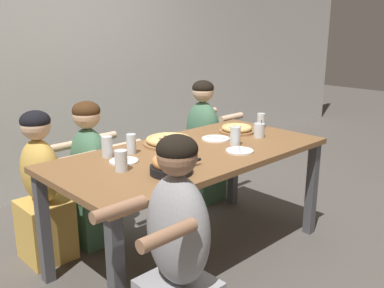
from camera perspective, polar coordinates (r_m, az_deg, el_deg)
name	(u,v)px	position (r m, az deg, el deg)	size (l,w,h in m)	color
ground_plane	(192,254)	(3.27, 0.00, -14.40)	(18.00, 18.00, 0.00)	#514C47
restaurant_back_panel	(56,29)	(4.36, -17.62, 14.45)	(10.00, 0.06, 3.20)	silver
dining_table	(192,163)	(2.98, 0.00, -2.52)	(1.97, 0.94, 0.80)	brown
pizza_board_main	(169,141)	(3.10, -3.14, 0.42)	(0.37, 0.37, 0.06)	#996B42
pizza_board_second	(237,129)	(3.47, 5.98, 2.00)	(0.28, 0.28, 0.05)	#996B42
skillet_bowl	(171,164)	(2.50, -2.79, -2.69)	(0.37, 0.25, 0.14)	black
empty_plate_a	(124,161)	(2.75, -9.07, -2.26)	(0.18, 0.18, 0.02)	white
empty_plate_b	(240,151)	(2.96, 6.37, -0.91)	(0.19, 0.19, 0.02)	white
empty_plate_c	(216,139)	(3.25, 3.18, 0.71)	(0.21, 0.21, 0.02)	white
cocktail_glass_blue	(259,131)	(3.35, 8.94, 1.73)	(0.08, 0.08, 0.13)	silver
drinking_glass_a	(261,121)	(3.66, 9.19, 3.11)	(0.07, 0.07, 0.12)	silver
drinking_glass_b	(107,148)	(2.86, -11.25, -0.55)	(0.07, 0.07, 0.14)	silver
drinking_glass_c	(131,144)	(2.91, -8.10, 0.01)	(0.07, 0.07, 0.13)	silver
drinking_glass_d	(121,162)	(2.58, -9.43, -2.38)	(0.08, 0.08, 0.13)	silver
drinking_glass_e	(235,136)	(3.10, 5.79, 1.06)	(0.08, 0.08, 0.14)	silver
diner_far_midleft	(91,178)	(3.35, -13.29, -4.48)	(0.51, 0.40, 1.11)	#477556
diner_near_left	(178,264)	(2.12, -1.93, -15.73)	(0.51, 0.40, 1.17)	#99999E
diner_far_right	(203,146)	(4.04, 1.46, -0.25)	(0.51, 0.40, 1.15)	#477556
diner_far_left	(43,193)	(3.19, -19.26, -6.17)	(0.51, 0.40, 1.09)	gold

